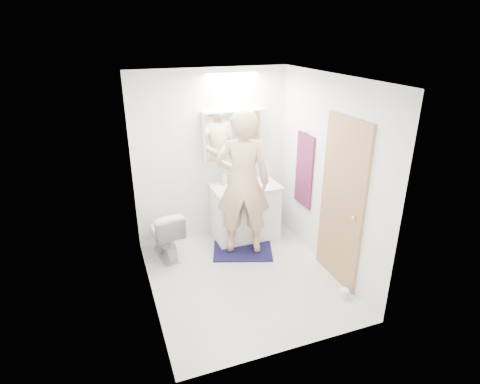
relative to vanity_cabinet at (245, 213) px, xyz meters
name	(u,v)px	position (x,y,z in m)	size (l,w,h in m)	color
floor	(243,278)	(-0.39, -0.96, -0.39)	(2.50, 2.50, 0.00)	silver
ceiling	(244,78)	(-0.39, -0.96, 2.01)	(2.50, 2.50, 0.00)	white
wall_back	(212,157)	(-0.39, 0.29, 0.81)	(2.50, 2.50, 0.00)	white
wall_front	(296,241)	(-0.39, -2.21, 0.81)	(2.50, 2.50, 0.00)	white
wall_left	(144,202)	(-1.49, -0.96, 0.81)	(2.50, 2.50, 0.00)	white
wall_right	(328,176)	(0.71, -0.96, 0.81)	(2.50, 2.50, 0.00)	white
vanity_cabinet	(245,213)	(0.00, 0.00, 0.00)	(0.90, 0.55, 0.78)	white
countertop	(245,187)	(0.00, 0.00, 0.41)	(0.95, 0.58, 0.04)	white
sink_basin	(245,184)	(0.00, 0.03, 0.45)	(0.36, 0.36, 0.03)	white
faucet	(240,175)	(0.00, 0.22, 0.51)	(0.02, 0.02, 0.16)	silver
medicine_cabinet	(234,135)	(-0.09, 0.21, 1.11)	(0.88, 0.14, 0.70)	white
mirror_panel	(236,136)	(-0.09, 0.13, 1.11)	(0.84, 0.01, 0.66)	silver
toilet	(165,233)	(-1.19, -0.11, -0.05)	(0.39, 0.68, 0.69)	silver
bath_rug	(243,251)	(-0.18, -0.38, -0.38)	(0.80, 0.55, 0.02)	#1B1544
person	(243,183)	(-0.18, -0.38, 0.63)	(0.71, 0.46, 1.94)	tan
door	(342,203)	(0.69, -1.31, 0.61)	(0.04, 0.80, 2.00)	tan
door_knob	(354,218)	(0.65, -1.61, 0.56)	(0.06, 0.06, 0.06)	gold
towel	(304,170)	(0.69, -0.41, 0.71)	(0.02, 0.42, 1.00)	#121939
towel_hook	(306,132)	(0.67, -0.41, 1.23)	(0.02, 0.02, 0.07)	silver
soap_bottle_a	(224,177)	(-0.26, 0.15, 0.54)	(0.08, 0.09, 0.22)	#D4C989
soap_bottle_b	(227,178)	(-0.22, 0.18, 0.51)	(0.07, 0.07, 0.15)	#5B82C3
toothbrush_cup	(252,177)	(0.17, 0.16, 0.48)	(0.10, 0.10, 0.10)	#3849A9
toilet_paper_roll	(344,293)	(0.56, -1.72, -0.34)	(0.11, 0.11, 0.10)	white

